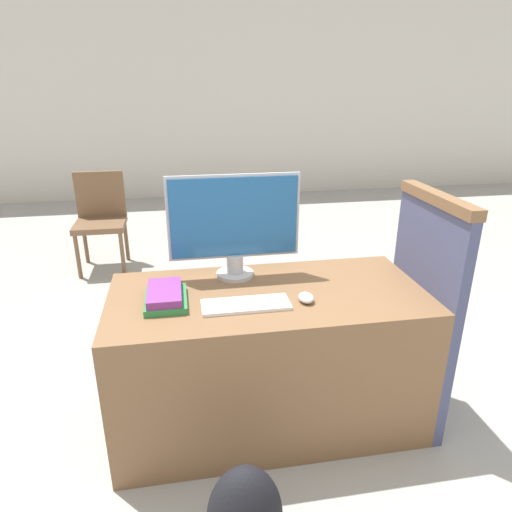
{
  "coord_description": "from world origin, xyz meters",
  "views": [
    {
      "loc": [
        -0.39,
        -1.55,
        1.66
      ],
      "look_at": [
        -0.06,
        0.32,
        0.92
      ],
      "focal_mm": 32.0,
      "sensor_mm": 36.0,
      "label": 1
    }
  ],
  "objects_px": {
    "monitor": "(234,224)",
    "book_stack": "(165,296)",
    "mouse": "(306,298)",
    "far_chair": "(101,215)",
    "keyboard": "(246,305)"
  },
  "relations": [
    {
      "from": "monitor",
      "to": "book_stack",
      "type": "xyz_separation_m",
      "value": [
        -0.35,
        -0.25,
        -0.25
      ]
    },
    {
      "from": "monitor",
      "to": "book_stack",
      "type": "relative_size",
      "value": 2.45
    },
    {
      "from": "monitor",
      "to": "mouse",
      "type": "distance_m",
      "value": 0.51
    },
    {
      "from": "far_chair",
      "to": "keyboard",
      "type": "bearing_deg",
      "value": -88.1
    },
    {
      "from": "monitor",
      "to": "far_chair",
      "type": "height_order",
      "value": "monitor"
    },
    {
      "from": "book_stack",
      "to": "far_chair",
      "type": "xyz_separation_m",
      "value": [
        -0.63,
        2.33,
        -0.26
      ]
    },
    {
      "from": "mouse",
      "to": "monitor",
      "type": "bearing_deg",
      "value": 128.97
    },
    {
      "from": "keyboard",
      "to": "mouse",
      "type": "height_order",
      "value": "mouse"
    },
    {
      "from": "mouse",
      "to": "far_chair",
      "type": "xyz_separation_m",
      "value": [
        -1.26,
        2.43,
        -0.25
      ]
    },
    {
      "from": "mouse",
      "to": "book_stack",
      "type": "bearing_deg",
      "value": 171.16
    },
    {
      "from": "monitor",
      "to": "mouse",
      "type": "bearing_deg",
      "value": -51.03
    },
    {
      "from": "monitor",
      "to": "book_stack",
      "type": "bearing_deg",
      "value": -144.55
    },
    {
      "from": "mouse",
      "to": "far_chair",
      "type": "height_order",
      "value": "far_chair"
    },
    {
      "from": "book_stack",
      "to": "mouse",
      "type": "bearing_deg",
      "value": -8.84
    },
    {
      "from": "mouse",
      "to": "far_chair",
      "type": "bearing_deg",
      "value": 117.41
    }
  ]
}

